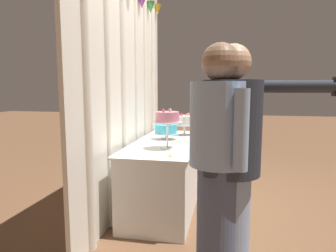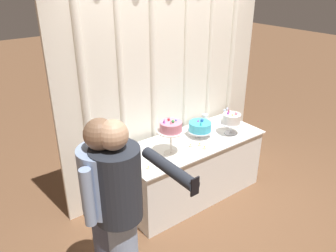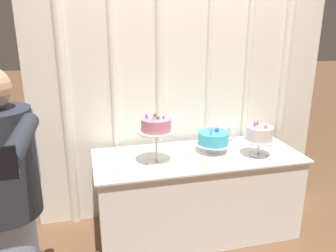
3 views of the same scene
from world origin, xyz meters
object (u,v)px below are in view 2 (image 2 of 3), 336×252
cake_table (191,168)px  tealight_far_right (200,145)px  cake_display_leftmost (171,128)px  guest_girl_blue_dress (119,208)px  guest_man_pink_jacket (107,206)px  cake_display_center (200,127)px  cake_display_rightmost (231,120)px  tealight_near_left (190,146)px  wine_glass (205,117)px  tealight_near_right (204,148)px  flower_vase (227,115)px  tealight_far_left (148,168)px

cake_table → tealight_far_right: 0.41m
cake_display_leftmost → guest_girl_blue_dress: 1.18m
guest_man_pink_jacket → cake_display_center: bearing=22.9°
cake_display_rightmost → tealight_far_right: 0.54m
cake_table → cake_display_leftmost: 0.78m
cake_display_leftmost → tealight_near_left: 0.40m
cake_display_center → wine_glass: cake_display_center is taller
cake_display_rightmost → tealight_near_right: (-0.51, -0.09, -0.17)m
cake_display_rightmost → guest_girl_blue_dress: 1.95m
cake_display_leftmost → tealight_far_right: cake_display_leftmost is taller
cake_table → flower_vase: size_ratio=9.99×
guest_man_pink_jacket → wine_glass: bearing=25.2°
cake_display_leftmost → cake_display_rightmost: bearing=-3.1°
cake_table → flower_vase: (0.74, 0.16, 0.45)m
cake_display_leftmost → cake_display_rightmost: cake_display_leftmost is taller
cake_display_rightmost → cake_display_leftmost: bearing=176.9°
cake_table → flower_vase: flower_vase is taller
wine_glass → tealight_far_right: 0.58m
wine_glass → tealight_far_left: bearing=-159.7°
wine_glass → guest_girl_blue_dress: guest_girl_blue_dress is taller
cake_display_rightmost → tealight_far_right: cake_display_rightmost is taller
cake_display_center → guest_man_pink_jacket: size_ratio=0.18×
flower_vase → guest_man_pink_jacket: size_ratio=0.11×
wine_glass → flower_vase: 0.33m
tealight_far_left → guest_girl_blue_dress: size_ratio=0.03×
tealight_far_left → guest_man_pink_jacket: size_ratio=0.03×
cake_display_leftmost → cake_display_rightmost: size_ratio=1.38×
cake_display_rightmost → cake_table: bearing=165.3°
cake_display_center → tealight_far_right: (-0.16, -0.18, -0.11)m
cake_display_rightmost → guest_man_pink_jacket: guest_man_pink_jacket is taller
cake_display_rightmost → tealight_near_left: cake_display_rightmost is taller
cake_table → flower_vase: bearing=12.1°
tealight_far_left → wine_glass: bearing=20.3°
cake_display_rightmost → guest_man_pink_jacket: 1.99m
cake_display_rightmost → tealight_far_left: cake_display_rightmost is taller
cake_display_rightmost → flower_vase: size_ratio=1.71×
cake_display_rightmost → flower_vase: 0.39m
tealight_near_left → tealight_far_right: 0.11m
cake_table → tealight_near_left: (-0.11, -0.09, 0.39)m
cake_display_leftmost → tealight_far_left: bearing=-164.1°
wine_glass → flower_vase: bearing=-14.9°
tealight_near_left → guest_man_pink_jacket: 1.43m
flower_vase → tealight_near_right: size_ratio=3.69×
tealight_near_right → guest_man_pink_jacket: size_ratio=0.03×
flower_vase → tealight_far_left: flower_vase is taller
flower_vase → tealight_near_left: bearing=-163.6°
cake_display_rightmost → guest_man_pink_jacket: bearing=-165.6°
cake_table → cake_display_center: bearing=15.7°
tealight_far_right → tealight_far_left: bearing=-176.6°
cake_display_center → tealight_far_left: bearing=-165.7°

